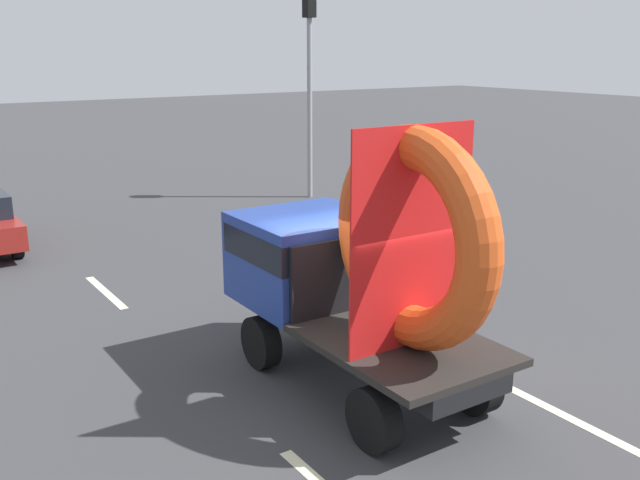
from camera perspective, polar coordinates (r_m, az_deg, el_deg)
name	(u,v)px	position (r m, az deg, el deg)	size (l,w,h in m)	color
ground_plane	(375,378)	(10.87, 4.39, -10.88)	(120.00, 120.00, 0.00)	#38383A
flatbed_truck	(349,267)	(10.15, 2.35, -2.16)	(2.02, 4.77, 3.87)	black
traffic_light	(310,65)	(23.03, -0.83, 13.74)	(0.42, 0.36, 6.52)	gray
lane_dash_left_far	(106,292)	(15.02, -16.70, -3.99)	(2.29, 0.16, 0.01)	beige
lane_dash_right_near	(551,409)	(10.48, 17.95, -12.67)	(2.73, 0.16, 0.01)	beige
lane_dash_right_far	(260,262)	(16.39, -4.81, -1.79)	(2.88, 0.16, 0.01)	beige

